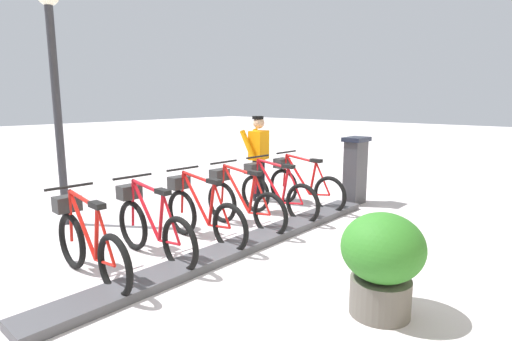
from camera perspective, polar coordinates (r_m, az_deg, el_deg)
The scene contains 12 objects.
ground_plane at distance 5.59m, azimuth -1.78°, elevation -10.83°, with size 60.00×60.00×0.00m, color silver.
dock_rail_base at distance 5.58m, azimuth -1.79°, elevation -10.35°, with size 0.44×5.69×0.10m, color #47474C.
payment_kiosk at distance 7.97m, azimuth 13.69°, elevation 0.16°, with size 0.36×0.52×1.28m.
bike_docked_0 at distance 7.54m, azimuth 6.49°, elevation -2.01°, with size 1.72×0.54×1.02m.
bike_docked_1 at distance 6.90m, azimuth 2.59°, elevation -3.08°, with size 1.72×0.54×1.02m.
bike_docked_2 at distance 6.30m, azimuth -2.09°, elevation -4.34°, with size 1.72×0.54×1.02m.
bike_docked_3 at distance 5.76m, azimuth -7.71°, elevation -5.80°, with size 1.72×0.54×1.02m.
bike_docked_4 at distance 5.29m, azimuth -14.46°, elevation -7.48°, with size 1.72×0.54×1.02m.
bike_docked_5 at distance 4.91m, azimuth -22.45°, elevation -9.31°, with size 1.72×0.54×1.02m.
worker_near_rack at distance 7.96m, azimuth 0.32°, elevation 2.19°, with size 0.51×0.68×1.66m.
lamp_post at distance 7.04m, azimuth -26.41°, elevation 12.48°, with size 0.32×0.32×3.65m.
planter_bush at distance 3.99m, azimuth 17.21°, elevation -11.72°, with size 0.76×0.76×0.97m.
Camera 1 is at (-3.59, 3.80, 1.99)m, focal length 28.62 mm.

